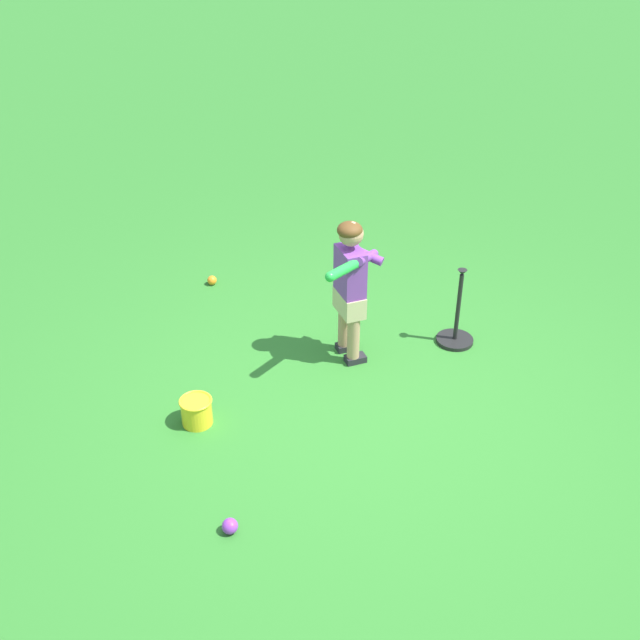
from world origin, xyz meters
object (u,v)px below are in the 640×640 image
(play_ball_behind_batter, at_px, (230,526))
(toy_bucket, at_px, (197,411))
(child_batter, at_px, (351,280))
(play_ball_near_batter, at_px, (212,280))
(batting_tee, at_px, (456,330))

(play_ball_behind_batter, relative_size, toy_bucket, 0.42)
(child_batter, distance_m, play_ball_behind_batter, 1.92)
(child_batter, relative_size, play_ball_near_batter, 13.37)
(child_batter, bearing_deg, play_ball_near_batter, 0.47)
(play_ball_behind_batter, bearing_deg, toy_bucket, -27.85)
(toy_bucket, bearing_deg, play_ball_behind_batter, 152.15)
(child_batter, bearing_deg, play_ball_behind_batter, 111.10)
(child_batter, xyz_separation_m, play_ball_behind_batter, (-0.65, 1.70, -0.60))
(child_batter, height_order, play_ball_near_batter, child_batter)
(toy_bucket, bearing_deg, batting_tee, -108.65)
(play_ball_near_batter, height_order, toy_bucket, toy_bucket)
(play_ball_behind_batter, bearing_deg, child_batter, -68.90)
(play_ball_near_batter, height_order, batting_tee, batting_tee)
(play_ball_behind_batter, distance_m, batting_tee, 2.41)
(play_ball_behind_batter, xyz_separation_m, toy_bucket, (0.86, -0.46, 0.05))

